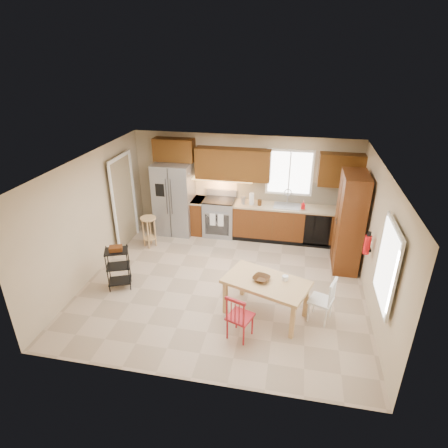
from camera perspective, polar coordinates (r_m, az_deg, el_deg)
floor at (r=7.70m, az=0.00°, el=-9.07°), size 5.50×5.50×0.00m
ceiling at (r=6.62m, az=0.00°, el=9.09°), size 5.50×5.00×0.02m
wall_back at (r=9.35m, az=3.01°, el=5.93°), size 5.50×0.02×2.50m
wall_front at (r=5.01m, az=-5.75°, el=-13.10°), size 5.50×0.02×2.50m
wall_left at (r=8.02m, az=-19.65°, el=1.04°), size 0.02×5.00×2.50m
wall_right at (r=7.12m, az=22.28°, el=-2.53°), size 0.02×5.00×2.50m
refrigerator at (r=9.50m, az=-7.59°, el=3.88°), size 0.92×0.75×1.82m
range_stove at (r=9.44m, az=-0.68°, el=1.01°), size 0.76×0.63×0.92m
base_cabinet_narrow at (r=9.58m, az=-3.88°, el=1.25°), size 0.30×0.60×0.90m
base_cabinet_run at (r=9.29m, az=10.52°, el=0.06°), size 2.92×0.60×0.90m
dishwasher at (r=9.05m, az=14.00°, el=-1.01°), size 0.60×0.02×0.78m
backsplash at (r=9.28m, az=10.92°, el=4.85°), size 2.92×0.03×0.55m
upper_over_fridge at (r=9.32m, az=-7.62°, el=11.15°), size 1.00×0.35×0.55m
upper_left_block at (r=9.04m, az=1.34°, el=9.12°), size 1.80×0.35×0.75m
upper_right_block at (r=8.98m, az=17.41°, el=7.84°), size 1.00×0.35×0.75m
window_back at (r=9.12m, az=9.96°, el=7.73°), size 1.12×0.04×1.12m
sink at (r=9.12m, az=9.53°, el=2.48°), size 0.62×0.46×0.16m
undercab_glow at (r=9.19m, az=-0.56°, el=6.82°), size 1.60×0.30×0.01m
soap_bottle at (r=8.98m, az=11.98°, el=2.83°), size 0.09×0.09×0.19m
paper_towel at (r=9.06m, az=4.22°, el=3.85°), size 0.12×0.12×0.28m
canister_steel at (r=9.11m, az=2.96°, el=3.65°), size 0.11×0.11×0.18m
canister_wood at (r=9.04m, az=5.44°, el=3.27°), size 0.10×0.10×0.14m
pantry at (r=8.22m, az=18.58°, el=0.25°), size 0.50×0.95×2.10m
fire_extinguisher at (r=7.29m, az=20.99°, el=-2.96°), size 0.12×0.12×0.36m
window_right at (r=6.02m, az=23.64°, el=-5.83°), size 0.04×1.02×1.32m
doorway at (r=9.10m, az=-15.08°, el=3.18°), size 0.04×0.95×2.10m
dining_table at (r=6.76m, az=6.33°, el=-11.16°), size 1.62×1.24×0.70m
chair_red at (r=6.23m, az=2.47°, el=-13.81°), size 0.50×0.50×0.84m
chair_white at (r=6.78m, az=14.56°, el=-11.08°), size 0.50×0.50×0.84m
table_bowl at (r=6.56m, az=5.69°, el=-8.58°), size 0.37×0.37×0.07m
table_jar at (r=6.61m, az=9.29°, el=-8.27°), size 0.12×0.12×0.11m
bar_stool at (r=9.07m, az=-11.32°, el=-1.18°), size 0.38×0.38×0.75m
utility_cart at (r=7.66m, az=-15.78°, el=-6.50°), size 0.53×0.48×0.87m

